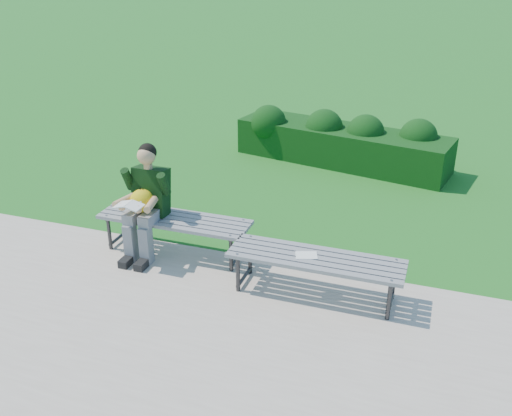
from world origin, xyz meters
The scene contains 7 objects.
ground centered at (0.00, 0.00, 0.00)m, with size 80.00×80.00×0.00m.
walkway centered at (0.00, -1.75, 0.01)m, with size 30.00×3.50×0.02m.
hedge centered at (0.69, 3.58, 0.39)m, with size 3.67×1.60×0.89m.
bench_left centered at (-0.53, -0.18, 0.42)m, with size 1.80×0.50×0.46m.
bench_right centered at (1.25, -0.55, 0.42)m, with size 1.80×0.50×0.46m.
seated_boy centered at (-0.83, -0.28, 0.71)m, with size 0.56×0.76×1.31m.
paper_sheet centered at (1.15, -0.55, 0.47)m, with size 0.26×0.22×0.01m.
Camera 1 is at (2.32, -5.52, 3.34)m, focal length 40.00 mm.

